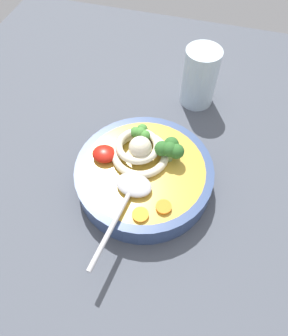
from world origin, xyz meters
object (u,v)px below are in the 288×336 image
object	(u,v)px
noodle_pile	(140,151)
drinking_glass	(200,77)
soup_bowl	(144,175)
soup_spoon	(130,192)

from	to	relation	value
noodle_pile	drinking_glass	size ratio (longest dim) A/B	0.89
noodle_pile	drinking_glass	bearing A→B (deg)	-107.15
soup_bowl	noodle_pile	distance (cm)	4.50
noodle_pile	drinking_glass	distance (cm)	22.30
soup_bowl	soup_spoon	bearing A→B (deg)	82.66
soup_spoon	drinking_glass	bearing A→B (deg)	176.02
soup_spoon	noodle_pile	bearing A→B (deg)	-167.24
noodle_pile	soup_spoon	distance (cm)	7.88
soup_spoon	drinking_glass	size ratio (longest dim) A/B	1.41
noodle_pile	drinking_glass	world-z (taller)	drinking_glass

